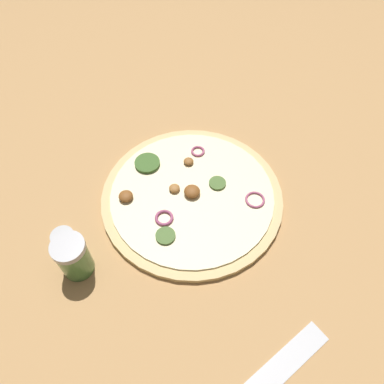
% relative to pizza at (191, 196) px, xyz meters
% --- Properties ---
extents(ground_plane, '(3.00, 3.00, 0.00)m').
position_rel_pizza_xyz_m(ground_plane, '(0.00, 0.00, -0.01)').
color(ground_plane, tan).
extents(pizza, '(0.36, 0.36, 0.03)m').
position_rel_pizza_xyz_m(pizza, '(0.00, 0.00, 0.00)').
color(pizza, '#D6B77A').
rests_on(pizza, ground_plane).
extents(spice_jar, '(0.06, 0.06, 0.08)m').
position_rel_pizza_xyz_m(spice_jar, '(0.05, -0.25, 0.03)').
color(spice_jar, '#4C7F42').
rests_on(spice_jar, ground_plane).
extents(loose_cap, '(0.04, 0.04, 0.01)m').
position_rel_pizza_xyz_m(loose_cap, '(-0.02, -0.26, -0.00)').
color(loose_cap, '#B2B2B7').
rests_on(loose_cap, ground_plane).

